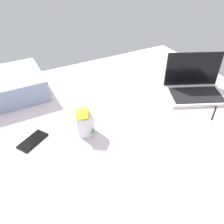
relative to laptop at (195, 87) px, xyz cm
name	(u,v)px	position (x,y,z in cm)	size (l,w,h in cm)	color
bed_mattress	(109,131)	(-56.01, 2.50, -13.41)	(180.00, 140.00, 18.00)	silver
laptop	(195,87)	(0.00, 0.00, 0.00)	(39.56, 34.60, 23.00)	silver
snack_cup	(85,123)	(-71.00, -2.11, 1.78)	(9.62, 9.39, 14.70)	silver
cell_phone	(33,141)	(-95.31, 3.96, -4.01)	(6.80, 14.00, 0.80)	black
charger_cable	(214,111)	(-2.71, -19.11, -4.11)	(17.00, 0.60, 0.60)	black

